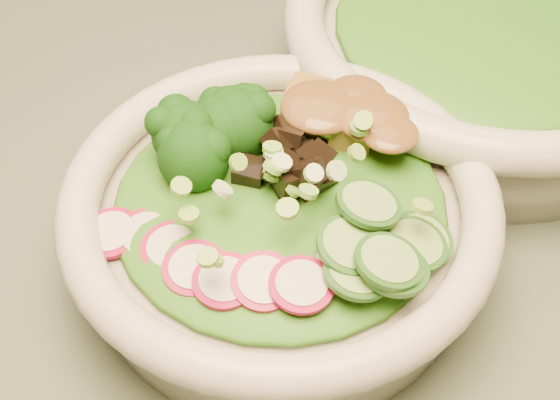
% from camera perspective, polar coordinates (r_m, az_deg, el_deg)
% --- Properties ---
extents(salad_bowl, '(0.26, 0.26, 0.07)m').
position_cam_1_polar(salad_bowl, '(0.47, 0.00, -1.59)').
color(salad_bowl, beige).
rests_on(salad_bowl, dining_table).
extents(side_bowl, '(0.30, 0.30, 0.08)m').
position_cam_1_polar(side_bowl, '(0.60, 14.98, 10.75)').
color(side_bowl, beige).
rests_on(side_bowl, dining_table).
extents(lettuce_bed, '(0.20, 0.20, 0.02)m').
position_cam_1_polar(lettuce_bed, '(0.45, 0.00, 0.09)').
color(lettuce_bed, '#296715').
rests_on(lettuce_bed, salad_bowl).
extents(side_lettuce, '(0.20, 0.20, 0.02)m').
position_cam_1_polar(side_lettuce, '(0.59, 15.39, 12.39)').
color(side_lettuce, '#296715').
rests_on(side_lettuce, side_bowl).
extents(broccoli_florets, '(0.08, 0.07, 0.04)m').
position_cam_1_polar(broccoli_florets, '(0.47, -6.13, 4.35)').
color(broccoli_florets, black).
rests_on(broccoli_florets, salad_bowl).
extents(radish_slices, '(0.11, 0.05, 0.02)m').
position_cam_1_polar(radish_slices, '(0.42, -4.83, -5.00)').
color(radish_slices, '#A00C3B').
rests_on(radish_slices, salad_bowl).
extents(cucumber_slices, '(0.07, 0.07, 0.03)m').
position_cam_1_polar(cucumber_slices, '(0.42, 6.78, -2.66)').
color(cucumber_slices, '#93C26C').
rests_on(cucumber_slices, salad_bowl).
extents(mushroom_heap, '(0.07, 0.07, 0.04)m').
position_cam_1_polar(mushroom_heap, '(0.45, 0.87, 2.11)').
color(mushroom_heap, black).
rests_on(mushroom_heap, salad_bowl).
extents(tofu_cubes, '(0.09, 0.07, 0.03)m').
position_cam_1_polar(tofu_cubes, '(0.48, 4.40, 5.25)').
color(tofu_cubes, olive).
rests_on(tofu_cubes, salad_bowl).
extents(peanut_sauce, '(0.07, 0.05, 0.02)m').
position_cam_1_polar(peanut_sauce, '(0.47, 4.49, 6.36)').
color(peanut_sauce, brown).
rests_on(peanut_sauce, tofu_cubes).
extents(scallion_garnish, '(0.18, 0.18, 0.02)m').
position_cam_1_polar(scallion_garnish, '(0.44, 0.00, 2.10)').
color(scallion_garnish, '#7EB841').
rests_on(scallion_garnish, salad_bowl).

